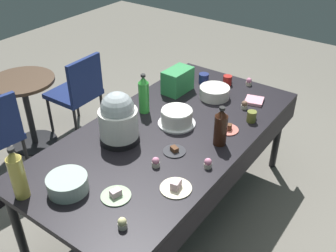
# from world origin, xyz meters

# --- Properties ---
(ground) EXTENTS (9.00, 9.00, 0.00)m
(ground) POSITION_xyz_m (0.00, 0.00, 0.00)
(ground) COLOR slate
(potluck_table) EXTENTS (2.20, 1.10, 0.75)m
(potluck_table) POSITION_xyz_m (0.00, 0.00, 0.69)
(potluck_table) COLOR black
(potluck_table) RESTS_ON ground
(frosted_layer_cake) EXTENTS (0.28, 0.28, 0.12)m
(frosted_layer_cake) POSITION_xyz_m (0.12, 0.01, 0.81)
(frosted_layer_cake) COLOR silver
(frosted_layer_cake) RESTS_ON potluck_table
(slow_cooker) EXTENTS (0.28, 0.28, 0.37)m
(slow_cooker) POSITION_xyz_m (-0.28, 0.21, 0.92)
(slow_cooker) COLOR black
(slow_cooker) RESTS_ON potluck_table
(glass_salad_bowl) EXTENTS (0.24, 0.24, 0.10)m
(glass_salad_bowl) POSITION_xyz_m (-0.84, 0.11, 0.80)
(glass_salad_bowl) COLOR #B2C6BC
(glass_salad_bowl) RESTS_ON potluck_table
(ceramic_snack_bowl) EXTENTS (0.25, 0.25, 0.09)m
(ceramic_snack_bowl) POSITION_xyz_m (0.64, -0.01, 0.80)
(ceramic_snack_bowl) COLOR silver
(ceramic_snack_bowl) RESTS_ON potluck_table
(dessert_plate_sage) EXTENTS (0.18, 0.18, 0.05)m
(dessert_plate_sage) POSITION_xyz_m (-0.71, -0.15, 0.76)
(dessert_plate_sage) COLOR #8CA87F
(dessert_plate_sage) RESTS_ON potluck_table
(dessert_plate_cream) EXTENTS (0.19, 0.19, 0.06)m
(dessert_plate_cream) POSITION_xyz_m (-0.46, -0.39, 0.76)
(dessert_plate_cream) COLOR beige
(dessert_plate_cream) RESTS_ON potluck_table
(dessert_plate_charcoal) EXTENTS (0.15, 0.15, 0.04)m
(dessert_plate_charcoal) POSITION_xyz_m (-0.17, -0.17, 0.76)
(dessert_plate_charcoal) COLOR #2D2D33
(dessert_plate_charcoal) RESTS_ON potluck_table
(dessert_plate_coral) EXTENTS (0.16, 0.16, 0.05)m
(dessert_plate_coral) POSITION_xyz_m (0.27, -0.33, 0.76)
(dessert_plate_coral) COLOR #E07266
(dessert_plate_coral) RESTS_ON potluck_table
(cupcake_mint) EXTENTS (0.05, 0.05, 0.07)m
(cupcake_mint) POSITION_xyz_m (-0.36, -0.17, 0.78)
(cupcake_mint) COLOR beige
(cupcake_mint) RESTS_ON potluck_table
(cupcake_rose) EXTENTS (0.05, 0.05, 0.07)m
(cupcake_rose) POSITION_xyz_m (-0.87, -0.33, 0.78)
(cupcake_rose) COLOR beige
(cupcake_rose) RESTS_ON potluck_table
(cupcake_lemon) EXTENTS (0.05, 0.05, 0.07)m
(cupcake_lemon) POSITION_xyz_m (-0.18, -0.44, 0.78)
(cupcake_lemon) COLOR beige
(cupcake_lemon) RESTS_ON potluck_table
(cupcake_vanilla) EXTENTS (0.05, 0.05, 0.07)m
(cupcake_vanilla) POSITION_xyz_m (0.62, -0.29, 0.78)
(cupcake_vanilla) COLOR beige
(cupcake_vanilla) RESTS_ON potluck_table
(cupcake_cocoa) EXTENTS (0.05, 0.05, 0.07)m
(cupcake_cocoa) POSITION_xyz_m (1.01, -0.14, 0.78)
(cupcake_cocoa) COLOR beige
(cupcake_cocoa) RESTS_ON potluck_table
(soda_bottle_cola) EXTENTS (0.09, 0.09, 0.29)m
(soda_bottle_cola) POSITION_xyz_m (0.09, -0.37, 0.88)
(soda_bottle_cola) COLOR #33190F
(soda_bottle_cola) RESTS_ON potluck_table
(soda_bottle_ginger_ale) EXTENTS (0.09, 0.09, 0.33)m
(soda_bottle_ginger_ale) POSITION_xyz_m (-1.02, 0.29, 0.91)
(soda_bottle_ginger_ale) COLOR gold
(soda_bottle_ginger_ale) RESTS_ON potluck_table
(soda_bottle_lime_soda) EXTENTS (0.08, 0.08, 0.32)m
(soda_bottle_lime_soda) POSITION_xyz_m (0.12, 0.32, 0.90)
(soda_bottle_lime_soda) COLOR green
(soda_bottle_lime_soda) RESTS_ON potluck_table
(coffee_mug_navy) EXTENTS (0.13, 0.09, 0.09)m
(coffee_mug_navy) POSITION_xyz_m (0.82, 0.20, 0.79)
(coffee_mug_navy) COLOR navy
(coffee_mug_navy) RESTS_ON potluck_table
(coffee_mug_black) EXTENTS (0.13, 0.09, 0.09)m
(coffee_mug_black) POSITION_xyz_m (0.83, 0.39, 0.79)
(coffee_mug_black) COLOR black
(coffee_mug_black) RESTS_ON potluck_table
(coffee_mug_red) EXTENTS (0.12, 0.08, 0.08)m
(coffee_mug_red) POSITION_xyz_m (0.92, 0.02, 0.79)
(coffee_mug_red) COLOR #B2231E
(coffee_mug_red) RESTS_ON potluck_table
(coffee_mug_olive) EXTENTS (0.11, 0.07, 0.08)m
(coffee_mug_olive) POSITION_xyz_m (0.48, -0.42, 0.79)
(coffee_mug_olive) COLOR olive
(coffee_mug_olive) RESTS_ON potluck_table
(soda_carton) EXTENTS (0.27, 0.17, 0.20)m
(soda_carton) POSITION_xyz_m (0.55, 0.30, 0.85)
(soda_carton) COLOR #338C4C
(soda_carton) RESTS_ON potluck_table
(paper_napkin_stack) EXTENTS (0.17, 0.17, 0.02)m
(paper_napkin_stack) POSITION_xyz_m (0.76, -0.31, 0.76)
(paper_napkin_stack) COLOR pink
(paper_napkin_stack) RESTS_ON potluck_table
(maroon_chair_right) EXTENTS (0.45, 0.45, 0.85)m
(maroon_chair_right) POSITION_xyz_m (0.40, 1.40, 0.49)
(maroon_chair_right) COLOR navy
(maroon_chair_right) RESTS_ON ground
(round_cafe_table) EXTENTS (0.60, 0.60, 0.72)m
(round_cafe_table) POSITION_xyz_m (-0.05, 1.63, 0.50)
(round_cafe_table) COLOR #473323
(round_cafe_table) RESTS_ON ground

